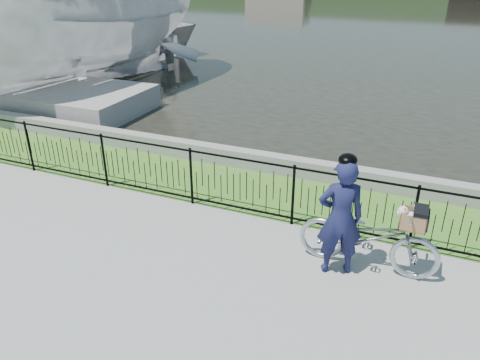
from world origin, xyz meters
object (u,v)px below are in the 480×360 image
at_px(boat_far, 67,40).
at_px(cyclist, 340,217).
at_px(dock, 4,91).
at_px(bicycle_rig, 369,236).
at_px(boat_near, 82,25).

bearing_deg(boat_far, cyclist, -35.97).
relative_size(dock, boat_far, 0.74).
bearing_deg(cyclist, bicycle_rig, 31.93).
bearing_deg(boat_near, bicycle_rig, -32.38).
relative_size(bicycle_rig, boat_near, 0.18).
distance_m(bicycle_rig, boat_near, 12.63).
xyz_separation_m(dock, bicycle_rig, (12.42, -4.69, 0.21)).
height_order(bicycle_rig, boat_far, boat_far).
xyz_separation_m(dock, cyclist, (12.01, -4.95, 0.59)).
bearing_deg(bicycle_rig, cyclist, -148.07).
xyz_separation_m(dock, boat_far, (-1.45, 4.82, 0.82)).
height_order(dock, bicycle_rig, bicycle_rig).
distance_m(bicycle_rig, cyclist, 0.62).
xyz_separation_m(cyclist, boat_far, (-13.46, 9.77, 0.23)).
bearing_deg(boat_near, dock, -132.57).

